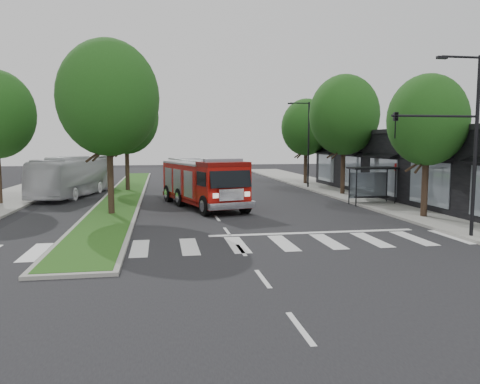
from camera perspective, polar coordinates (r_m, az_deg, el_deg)
The scene contains 14 objects.
ground at distance 22.63m, azimuth -1.58°, elevation -4.84°, with size 140.00×140.00×0.00m, color black.
sidewalk_right at distance 35.85m, azimuth 16.24°, elevation -0.94°, with size 5.00×80.00×0.15m, color gray.
median at distance 40.33m, azimuth -13.70°, elevation -0.11°, with size 3.00×50.00×0.15m.
storefront_row at distance 37.84m, azimuth 22.50°, elevation 2.89°, with size 8.00×30.00×5.00m, color black.
bus_shelter at distance 33.45m, azimuth 15.72°, elevation 1.98°, with size 3.20×1.60×2.61m.
tree_right_near at distance 28.13m, azimuth 21.89°, elevation 8.12°, with size 4.40×4.40×8.05m.
tree_right_mid at distance 38.92m, azimuth 12.58°, elevation 9.15°, with size 5.60×5.60×9.72m.
tree_right_far at distance 48.30m, azimuth 8.05°, elevation 7.82°, with size 5.00×5.00×8.73m.
tree_median_near at distance 28.27m, azimuth -15.77°, elevation 10.97°, with size 5.80×5.80×10.16m.
tree_median_far at distance 42.17m, azimuth -13.73°, elevation 8.87°, with size 5.60×5.60×9.72m.
streetlight_right_near at distance 22.46m, azimuth 25.03°, elevation 6.49°, with size 4.08×0.22×8.00m.
streetlight_right_far at distance 44.11m, azimuth 8.17°, elevation 6.23°, with size 2.11×0.20×8.00m.
fire_engine at distance 31.10m, azimuth -4.53°, elevation 1.07°, with size 5.35×9.99×3.32m.
city_bus at distance 39.68m, azimuth -19.57°, elevation 1.81°, with size 2.68×11.45×3.19m, color silver.
Camera 1 is at (-3.11, -22.01, 4.26)m, focal length 35.00 mm.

